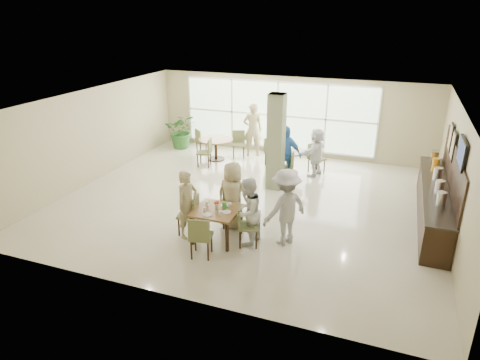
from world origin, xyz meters
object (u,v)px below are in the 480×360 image
(round_table_right, at_px, (290,157))
(buffet_counter, at_px, (434,200))
(teen_right, at_px, (248,212))
(adult_a, at_px, (285,154))
(teen_left, at_px, (188,205))
(adult_b, at_px, (316,152))
(round_table_left, at_px, (216,143))
(potted_plant, at_px, (182,131))
(teen_far, at_px, (233,195))
(adult_standing, at_px, (253,130))
(main_table, at_px, (217,213))
(teen_standing, at_px, (285,207))

(round_table_right, distance_m, buffet_counter, 4.69)
(teen_right, bearing_deg, adult_a, -166.82)
(teen_left, distance_m, teen_right, 1.40)
(adult_a, distance_m, adult_b, 1.20)
(round_table_left, relative_size, teen_left, 0.75)
(round_table_left, distance_m, round_table_right, 2.79)
(round_table_left, relative_size, adult_a, 0.68)
(round_table_left, xyz_separation_m, adult_b, (3.58, -0.30, 0.18))
(teen_left, distance_m, adult_a, 4.26)
(round_table_right, relative_size, potted_plant, 0.75)
(teen_far, xyz_separation_m, adult_a, (0.39, 3.30, 0.05))
(buffet_counter, distance_m, adult_standing, 6.81)
(round_table_right, height_order, teen_right, teen_right)
(main_table, height_order, round_table_right, same)
(teen_standing, height_order, adult_a, adult_a)
(round_table_left, relative_size, round_table_right, 1.21)
(main_table, distance_m, teen_standing, 1.55)
(round_table_left, height_order, adult_standing, adult_standing)
(round_table_left, distance_m, teen_left, 5.56)
(buffet_counter, height_order, adult_a, buffet_counter)
(round_table_left, xyz_separation_m, teen_right, (3.02, -5.13, 0.19))
(teen_standing, bearing_deg, round_table_left, -106.40)
(potted_plant, distance_m, adult_a, 5.03)
(potted_plant, xyz_separation_m, teen_far, (4.20, -5.35, 0.17))
(teen_left, height_order, teen_far, teen_far)
(potted_plant, xyz_separation_m, teen_standing, (5.57, -5.65, 0.22))
(buffet_counter, relative_size, adult_a, 2.66)
(buffet_counter, bearing_deg, main_table, -149.46)
(teen_standing, distance_m, adult_standing, 6.34)
(teen_far, bearing_deg, main_table, 85.71)
(teen_far, xyz_separation_m, adult_b, (1.16, 4.22, -0.06))
(potted_plant, relative_size, adult_b, 0.86)
(teen_left, height_order, adult_standing, adult_standing)
(main_table, xyz_separation_m, round_table_right, (0.45, 4.82, -0.11))
(teen_standing, distance_m, adult_b, 4.53)
(potted_plant, bearing_deg, teen_far, -51.88)
(buffet_counter, bearing_deg, round_table_left, 160.57)
(main_table, distance_m, adult_b, 5.07)
(round_table_right, relative_size, adult_standing, 0.52)
(adult_standing, bearing_deg, round_table_right, 118.43)
(potted_plant, height_order, adult_b, adult_b)
(teen_left, height_order, adult_a, adult_a)
(potted_plant, bearing_deg, round_table_left, -24.97)
(round_table_left, bearing_deg, adult_b, -4.84)
(round_table_left, bearing_deg, teen_right, -59.49)
(round_table_left, xyz_separation_m, teen_far, (2.42, -4.52, 0.24))
(teen_right, xyz_separation_m, teen_standing, (0.77, 0.30, 0.10))
(adult_standing, bearing_deg, buffet_counter, 126.01)
(teen_right, height_order, teen_standing, teen_standing)
(round_table_right, xyz_separation_m, adult_standing, (-1.70, 1.29, 0.41))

